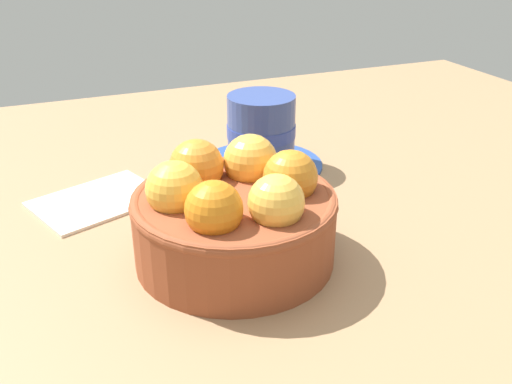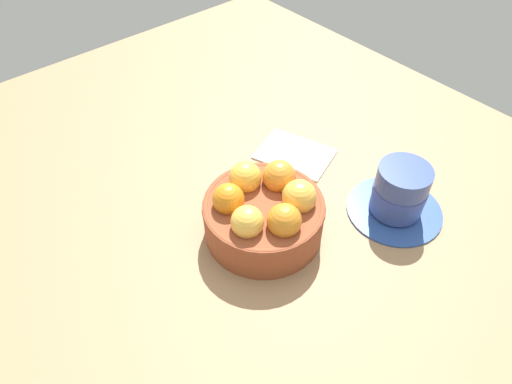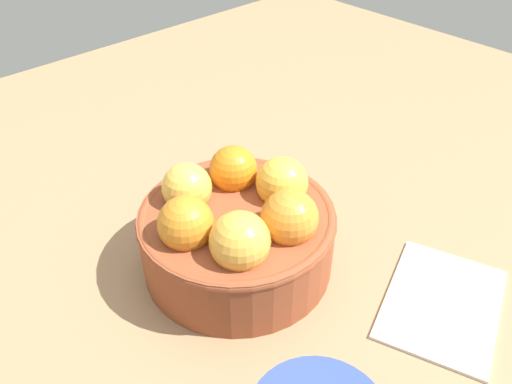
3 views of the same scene
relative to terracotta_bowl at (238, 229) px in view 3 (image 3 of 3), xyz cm
name	(u,v)px [view 3 (image 3 of 3)]	position (x,y,z in cm)	size (l,w,h in cm)	color
ground_plane	(239,282)	(-0.01, -0.07, -6.48)	(124.96, 103.15, 4.83)	#997551
terracotta_bowl	(238,229)	(0.00, 0.00, 0.00)	(16.42, 16.42, 9.16)	brown
folded_napkin	(443,302)	(-8.93, 14.75, -3.77)	(11.79, 8.57, 0.60)	white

